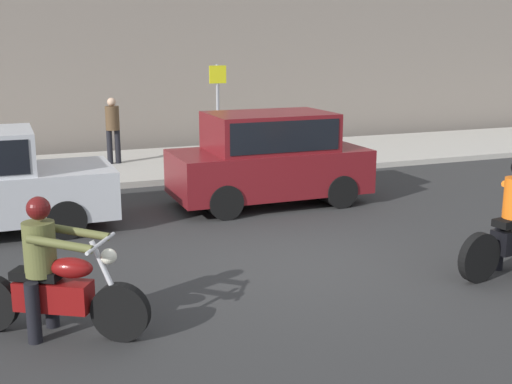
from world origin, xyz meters
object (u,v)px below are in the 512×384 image
street_sign_post (218,103)px  pedestrian_bystander (113,125)px  motorcycle_with_rider_olive (52,280)px  parked_hatchback_maroon (269,157)px

street_sign_post → pedestrian_bystander: (-2.56, 0.60, -0.53)m
street_sign_post → pedestrian_bystander: 2.68m
motorcycle_with_rider_olive → street_sign_post: bearing=61.5°
parked_hatchback_maroon → street_sign_post: (0.34, 4.20, 0.69)m
pedestrian_bystander → parked_hatchback_maroon: bearing=-65.1°
street_sign_post → motorcycle_with_rider_olive: bearing=-118.5°
motorcycle_with_rider_olive → street_sign_post: (4.77, 8.77, 0.99)m
motorcycle_with_rider_olive → street_sign_post: 10.03m
motorcycle_with_rider_olive → pedestrian_bystander: 9.63m
parked_hatchback_maroon → motorcycle_with_rider_olive: bearing=-134.1°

